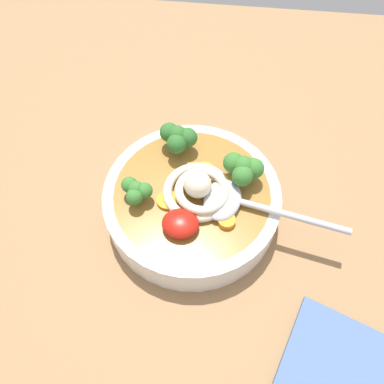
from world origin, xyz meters
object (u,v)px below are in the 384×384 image
soup_bowl (192,202)px  soup_spoon (234,200)px  folded_napkin (359,381)px  noodle_pile (199,190)px

soup_bowl → soup_spoon: size_ratio=1.25×
soup_spoon → folded_napkin: soup_spoon is taller
soup_spoon → soup_bowl: bearing=-180.0°
soup_bowl → folded_napkin: soup_bowl is taller
noodle_pile → folded_napkin: bearing=-43.9°
soup_spoon → folded_napkin: bearing=-38.7°
noodle_pile → folded_napkin: 26.46cm
soup_spoon → folded_napkin: (14.38, -17.23, -5.15)cm
folded_napkin → soup_bowl: bearing=136.9°
soup_spoon → folded_napkin: 23.03cm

